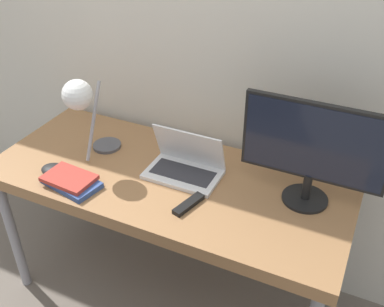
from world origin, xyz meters
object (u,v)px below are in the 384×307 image
at_px(laptop, 185,165).
at_px(book_stack, 70,181).
at_px(desk_lamp, 82,102).
at_px(monitor, 314,148).
at_px(game_controller, 56,170).

height_order(laptop, book_stack, laptop).
bearing_deg(book_stack, desk_lamp, 99.41).
bearing_deg(laptop, monitor, 5.01).
relative_size(laptop, monitor, 0.58).
height_order(desk_lamp, book_stack, desk_lamp).
distance_m(monitor, desk_lamp, 0.99).
bearing_deg(game_controller, monitor, 15.83).
xyz_separation_m(monitor, desk_lamp, (-0.98, -0.15, 0.05)).
bearing_deg(monitor, book_stack, -160.54).
bearing_deg(book_stack, game_controller, 162.07).
height_order(laptop, desk_lamp, desk_lamp).
bearing_deg(book_stack, monitor, 19.46).
bearing_deg(laptop, desk_lamp, -167.10).
bearing_deg(game_controller, book_stack, -17.93).
xyz_separation_m(laptop, monitor, (0.53, 0.05, 0.21)).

